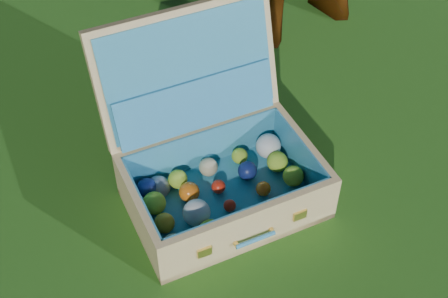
% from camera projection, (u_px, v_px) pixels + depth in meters
% --- Properties ---
extents(ground, '(60.00, 60.00, 0.00)m').
position_uv_depth(ground, '(280.00, 218.00, 1.81)').
color(ground, '#215114').
rests_on(ground, ground).
extents(stray_ball, '(0.07, 0.07, 0.07)m').
position_uv_depth(stray_ball, '(158.00, 187.00, 1.84)').
color(stray_ball, teal).
rests_on(stray_ball, ground).
extents(suitcase, '(0.69, 0.67, 0.50)m').
position_uv_depth(suitcase, '(212.00, 154.00, 1.79)').
color(suitcase, '#D7B374').
rests_on(suitcase, ground).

